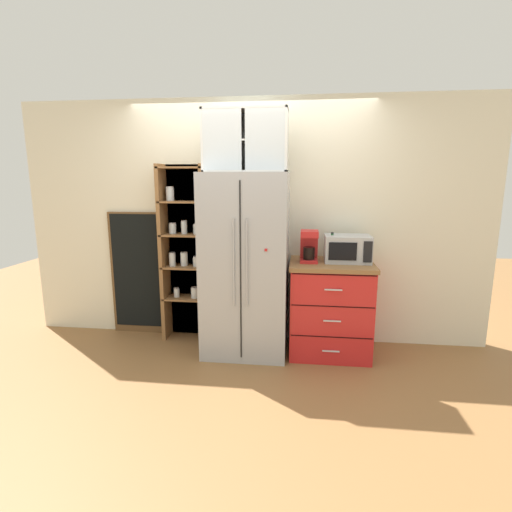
% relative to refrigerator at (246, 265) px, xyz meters
% --- Properties ---
extents(ground_plane, '(10.67, 10.67, 0.00)m').
position_rel_refrigerator_xyz_m(ground_plane, '(-0.00, -0.01, -0.90)').
color(ground_plane, olive).
extents(wall_back_cream, '(4.97, 0.10, 2.55)m').
position_rel_refrigerator_xyz_m(wall_back_cream, '(-0.00, 0.39, 0.38)').
color(wall_back_cream, silver).
rests_on(wall_back_cream, ground).
extents(refrigerator, '(0.82, 0.70, 1.79)m').
position_rel_refrigerator_xyz_m(refrigerator, '(0.00, 0.00, 0.00)').
color(refrigerator, '#ADAFB5').
rests_on(refrigerator, ground).
extents(pantry_shelf_column, '(0.53, 0.28, 1.89)m').
position_rel_refrigerator_xyz_m(pantry_shelf_column, '(-0.70, 0.28, 0.08)').
color(pantry_shelf_column, brown).
rests_on(pantry_shelf_column, ground).
extents(counter_cabinet, '(0.81, 0.64, 0.94)m').
position_rel_refrigerator_xyz_m(counter_cabinet, '(0.84, 0.04, -0.43)').
color(counter_cabinet, red).
rests_on(counter_cabinet, ground).
extents(microwave, '(0.44, 0.33, 0.26)m').
position_rel_refrigerator_xyz_m(microwave, '(0.99, 0.08, 0.17)').
color(microwave, '#ADAFB5').
rests_on(microwave, counter_cabinet).
extents(coffee_maker, '(0.17, 0.20, 0.31)m').
position_rel_refrigerator_xyz_m(coffee_maker, '(0.62, 0.04, 0.19)').
color(coffee_maker, red).
rests_on(coffee_maker, counter_cabinet).
extents(mug_cream, '(0.11, 0.07, 0.09)m').
position_rel_refrigerator_xyz_m(mug_cream, '(0.84, 0.05, 0.08)').
color(mug_cream, silver).
rests_on(mug_cream, counter_cabinet).
extents(bottle_green, '(0.07, 0.07, 0.29)m').
position_rel_refrigerator_xyz_m(bottle_green, '(0.84, 0.10, 0.17)').
color(bottle_green, '#285B33').
rests_on(bottle_green, counter_cabinet).
extents(upper_cabinet, '(0.79, 0.32, 0.58)m').
position_rel_refrigerator_xyz_m(upper_cabinet, '(-0.00, 0.05, 1.18)').
color(upper_cabinet, silver).
rests_on(upper_cabinet, refrigerator).
extents(chalkboard_menu, '(0.60, 0.04, 1.38)m').
position_rel_refrigerator_xyz_m(chalkboard_menu, '(-1.29, 0.32, -0.20)').
color(chalkboard_menu, brown).
rests_on(chalkboard_menu, ground).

